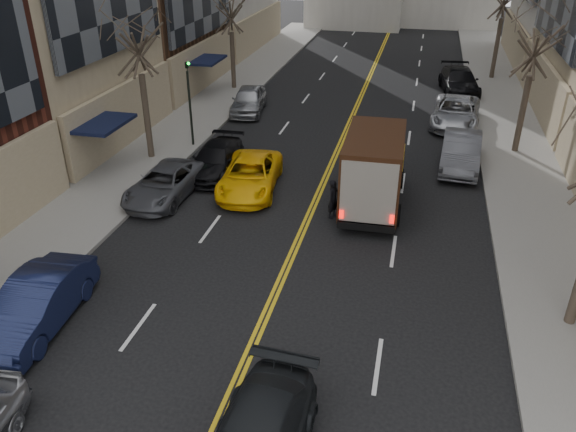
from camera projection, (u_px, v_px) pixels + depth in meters
name	position (u px, v px, depth m)	size (l,w,h in m)	color
sidewalk_left	(200.00, 114.00, 33.86)	(4.00, 66.00, 0.15)	slate
sidewalk_right	(514.00, 139.00, 30.17)	(4.00, 66.00, 0.15)	slate
tree_lf_mid	(135.00, 20.00, 24.73)	(3.20, 3.20, 8.91)	#382D23
tree_rt_mid	(540.00, 27.00, 25.62)	(3.20, 3.20, 8.32)	#382D23
traffic_signal	(189.00, 94.00, 27.94)	(0.29, 0.26, 4.70)	black
ups_truck	(374.00, 169.00, 22.66)	(2.54, 5.95, 3.23)	black
taxi	(250.00, 175.00, 24.38)	(2.32, 5.03, 1.40)	yellow
pedestrian	(333.00, 199.00, 22.10)	(0.58, 0.38, 1.60)	black
parked_lf_b	(37.00, 304.00, 16.20)	(1.61, 4.60, 1.52)	#111737
parked_lf_c	(165.00, 184.00, 23.74)	(2.16, 4.68, 1.30)	#494A50
parked_lf_d	(215.00, 159.00, 26.03)	(1.88, 4.62, 1.34)	black
parked_lf_e	(249.00, 100.00, 34.10)	(1.83, 4.54, 1.55)	#A0A2A7
parked_rt_a	(461.00, 151.00, 26.54)	(1.72, 4.94, 1.63)	#515259
parked_rt_b	(456.00, 112.00, 31.98)	(2.56, 5.55, 1.54)	#B7B9C0
parked_rt_c	(459.00, 81.00, 37.82)	(2.26, 5.57, 1.62)	black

